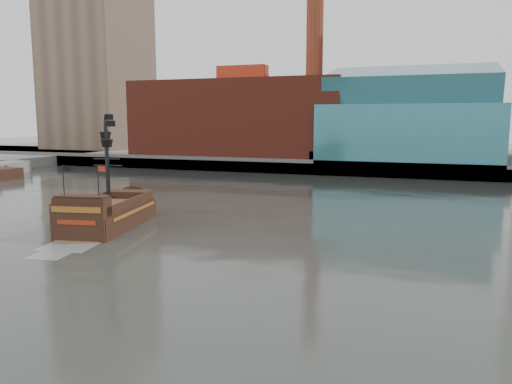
% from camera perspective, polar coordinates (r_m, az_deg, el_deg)
% --- Properties ---
extents(ground, '(400.00, 400.00, 0.00)m').
position_cam_1_polar(ground, '(28.04, -14.24, -11.76)').
color(ground, '#262723').
rests_on(ground, ground).
extents(promenade_far, '(220.00, 60.00, 2.00)m').
position_cam_1_polar(promenade_far, '(114.95, 12.51, 3.85)').
color(promenade_far, slate).
rests_on(promenade_far, ground).
extents(seawall, '(220.00, 1.00, 2.60)m').
position_cam_1_polar(seawall, '(85.87, 9.88, 2.69)').
color(seawall, '#4C4C49').
rests_on(seawall, ground).
extents(skyline, '(149.00, 45.00, 62.00)m').
position_cam_1_polar(skyline, '(107.72, 15.22, 16.04)').
color(skyline, brown).
rests_on(skyline, promenade_far).
extents(pirate_ship, '(6.88, 14.83, 10.69)m').
position_cam_1_polar(pirate_ship, '(46.13, -16.52, -2.70)').
color(pirate_ship, black).
rests_on(pirate_ship, ground).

